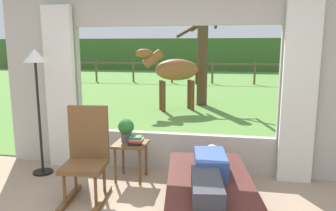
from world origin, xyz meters
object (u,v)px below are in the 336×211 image
floor_lamp_left (36,74)px  horse (174,70)px  pasture_tree (203,60)px  potted_plant (126,129)px  rocking_chair (87,155)px  side_table (131,149)px  reclining_person (209,171)px  recliner_sofa (209,195)px  book_stack (136,140)px

floor_lamp_left → horse: 5.10m
horse → pasture_tree: 1.27m
potted_plant → horse: horse is taller
rocking_chair → side_table: size_ratio=2.15×
rocking_chair → side_table: 0.74m
side_table → rocking_chair: bearing=-118.3°
reclining_person → floor_lamp_left: 2.73m
recliner_sofa → potted_plant: potted_plant is taller
recliner_sofa → side_table: side_table is taller
floor_lamp_left → horse: (1.10, 4.97, -0.28)m
rocking_chair → recliner_sofa: bearing=-11.4°
recliner_sofa → side_table: bearing=137.1°
reclining_person → book_stack: 1.28m
book_stack → recliner_sofa: bearing=-35.1°
side_table → horse: size_ratio=0.29×
potted_plant → book_stack: potted_plant is taller
side_table → floor_lamp_left: floor_lamp_left is taller
side_table → horse: horse is taller
rocking_chair → horse: size_ratio=0.63×
potted_plant → pasture_tree: 5.97m
potted_plant → horse: bearing=91.7°
recliner_sofa → pasture_tree: bearing=87.4°
reclining_person → side_table: reclining_person is taller
potted_plant → book_stack: size_ratio=1.62×
potted_plant → side_table: bearing=-36.9°
side_table → book_stack: (0.09, -0.06, 0.15)m
reclining_person → floor_lamp_left: bearing=153.9°
recliner_sofa → book_stack: bearing=137.1°
recliner_sofa → book_stack: (-1.03, 0.72, 0.36)m
potted_plant → pasture_tree: bearing=84.4°
side_table → horse: 5.00m
rocking_chair → side_table: bearing=55.6°
horse → pasture_tree: pasture_tree is taller
rocking_chair → potted_plant: size_ratio=3.50×
side_table → book_stack: 0.19m
recliner_sofa → rocking_chair: rocking_chair is taller
pasture_tree → potted_plant: bearing=-95.6°
book_stack → pasture_tree: size_ratio=0.07×
potted_plant → floor_lamp_left: floor_lamp_left is taller
potted_plant → horse: size_ratio=0.18×
horse → rocking_chair: bearing=154.5°
potted_plant → recliner_sofa: bearing=-35.2°
book_stack → reclining_person: bearing=-36.9°
side_table → potted_plant: (-0.08, 0.06, 0.28)m
floor_lamp_left → side_table: bearing=1.1°
reclining_person → pasture_tree: bearing=87.4°
floor_lamp_left → pasture_tree: (1.82, 5.98, -0.02)m
recliner_sofa → pasture_tree: 6.87m
rocking_chair → horse: bearing=82.6°
reclining_person → potted_plant: bearing=135.4°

